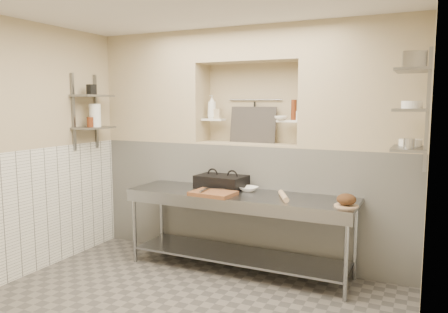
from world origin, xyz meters
The scene contains 46 objects.
wall_left centered at (-2.05, 0.00, 1.40)m, with size 0.10×3.90×2.80m, color tan.
wall_right centered at (2.05, 0.00, 1.40)m, with size 0.10×3.90×2.80m, color tan.
wall_back centered at (0.00, 2.00, 1.40)m, with size 4.00×0.10×2.80m, color tan.
backwall_lower centered at (0.00, 1.75, 0.70)m, with size 4.00×0.40×1.40m, color silver.
alcove_sill centered at (0.00, 1.75, 1.41)m, with size 1.30×0.40×0.02m, color tan.
backwall_pillar_left centered at (-1.33, 1.75, 2.10)m, with size 1.35×0.40×1.40m, color tan.
backwall_pillar_right centered at (1.33, 1.75, 2.10)m, with size 1.35×0.40×1.40m, color tan.
backwall_header centered at (0.00, 1.75, 2.60)m, with size 1.30×0.40×0.40m, color tan.
wainscot_left centered at (-1.99, 0.00, 0.70)m, with size 0.02×3.90×1.40m, color silver.
wainscot_right centered at (1.99, 0.00, 0.70)m, with size 0.02×3.90×1.40m, color silver.
alcove_shelf_left centered at (-0.50, 1.75, 1.70)m, with size 0.28×0.16×0.03m, color white.
alcove_shelf_right centered at (0.50, 1.75, 1.70)m, with size 0.28×0.16×0.03m, color white.
utensil_rail centered at (0.00, 1.92, 1.95)m, with size 0.02×0.02×0.70m, color gray.
hanging_steel centered at (0.00, 1.90, 1.78)m, with size 0.02×0.02×0.30m, color black.
splash_panel centered at (0.00, 1.85, 1.64)m, with size 0.60×0.02×0.45m, color #383330.
shelf_rail_left_a centered at (-1.98, 1.25, 1.80)m, with size 0.03×0.03×0.95m, color slate.
shelf_rail_left_b centered at (-1.98, 0.85, 1.80)m, with size 0.03×0.03×0.95m, color slate.
wall_shelf_left_lower centered at (-1.84, 1.05, 1.60)m, with size 0.30×0.50×0.03m, color slate.
wall_shelf_left_upper centered at (-1.84, 1.05, 2.00)m, with size 0.30×0.50×0.03m, color slate.
shelf_rail_right_a centered at (1.98, 1.25, 1.85)m, with size 0.03×0.03×1.05m, color slate.
shelf_rail_right_b centered at (1.98, 0.85, 1.85)m, with size 0.03×0.03×1.05m, color slate.
wall_shelf_right_lower centered at (1.84, 1.05, 1.50)m, with size 0.30×0.50×0.03m, color slate.
wall_shelf_right_mid centered at (1.84, 1.05, 1.85)m, with size 0.30×0.50×0.03m, color slate.
wall_shelf_right_upper centered at (1.84, 1.05, 2.20)m, with size 0.30×0.50×0.03m, color slate.
prep_table centered at (0.10, 1.18, 0.64)m, with size 2.60×0.70×0.90m.
panini_press centered at (-0.21, 1.41, 0.98)m, with size 0.60×0.46×0.16m.
cutting_board centered at (-0.13, 0.99, 0.92)m, with size 0.47×0.33×0.04m, color brown.
knife_blade centered at (-0.17, 1.12, 0.95)m, with size 0.25×0.03×0.01m, color gray.
tongs centered at (-0.22, 0.97, 0.96)m, with size 0.02×0.02×0.25m, color gray.
mixing_bowl centered at (0.14, 1.37, 0.93)m, with size 0.21×0.21×0.05m, color white.
rolling_pin centered at (0.63, 1.15, 0.93)m, with size 0.06×0.06×0.40m, color tan.
bread_board centered at (1.29, 1.08, 0.91)m, with size 0.24×0.24×0.01m, color tan.
bread_loaf centered at (1.29, 1.08, 0.97)m, with size 0.19×0.19×0.11m, color #4C2D19.
bottle_soap centered at (-0.52, 1.74, 1.86)m, with size 0.11×0.12×0.30m, color white.
jar_alcove centered at (-0.44, 1.75, 1.77)m, with size 0.08×0.08×0.12m, color tan.
bowl_alcove centered at (0.41, 1.69, 1.74)m, with size 0.15×0.15×0.05m, color white.
condiment_a centered at (0.55, 1.74, 1.83)m, with size 0.06×0.06×0.24m, color #5B2611.
condiment_b centered at (0.54, 1.75, 1.83)m, with size 0.06×0.06×0.23m, color #5B2611.
condiment_c centered at (0.59, 1.76, 1.77)m, with size 0.06×0.06×0.11m, color white.
jug_left centered at (-1.84, 1.08, 1.76)m, with size 0.14×0.14×0.29m, color white.
jar_left centered at (-1.84, 0.99, 1.67)m, with size 0.08×0.08×0.12m, color #5B2611.
box_left_upper centered at (-1.84, 1.03, 2.08)m, with size 0.09×0.09×0.13m, color black.
bowl_right centered at (1.84, 1.20, 1.54)m, with size 0.21×0.21×0.06m, color white.
canister_right centered at (1.84, 0.90, 1.56)m, with size 0.09×0.09×0.09m, color gray.
bowl_right_mid centered at (1.84, 1.11, 1.90)m, with size 0.18×0.18×0.07m, color white.
basket_right centered at (1.84, 1.12, 2.29)m, with size 0.20×0.24×0.15m, color gray.
Camera 1 is at (2.00, -3.23, 1.91)m, focal length 35.00 mm.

